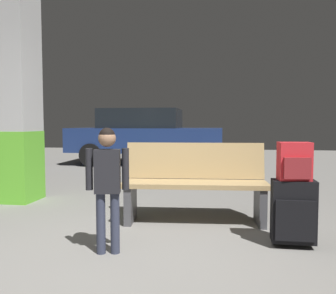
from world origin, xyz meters
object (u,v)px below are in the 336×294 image
(structural_pillar, at_px, (15,98))
(suitcase, at_px, (293,212))
(bench, at_px, (195,183))
(parked_car_far, at_px, (145,135))
(child, at_px, (107,177))
(backpack_bright, at_px, (295,162))

(structural_pillar, height_order, suitcase, structural_pillar)
(suitcase, bearing_deg, bench, 142.96)
(bench, distance_m, parked_car_far, 5.91)
(bench, xyz_separation_m, suitcase, (0.94, -0.71, -0.12))
(structural_pillar, xyz_separation_m, parked_car_far, (0.84, 4.89, -0.67))
(child, xyz_separation_m, parked_car_far, (-1.12, 6.74, 0.14))
(suitcase, bearing_deg, structural_pillar, 157.85)
(structural_pillar, relative_size, backpack_bright, 8.76)
(structural_pillar, relative_size, child, 2.77)
(bench, relative_size, child, 1.52)
(suitcase, distance_m, parked_car_far, 6.91)
(bench, distance_m, suitcase, 1.18)
(parked_car_far, bearing_deg, structural_pillar, -99.75)
(structural_pillar, distance_m, child, 2.82)
(structural_pillar, bearing_deg, child, -43.36)
(bench, bearing_deg, backpack_bright, -37.04)
(bench, xyz_separation_m, backpack_bright, (0.94, -0.71, 0.33))
(structural_pillar, xyz_separation_m, backpack_bright, (3.56, -1.45, -0.71))
(bench, distance_m, backpack_bright, 1.22)
(structural_pillar, distance_m, bench, 2.91)
(structural_pillar, relative_size, bench, 1.82)
(backpack_bright, relative_size, parked_car_far, 0.08)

